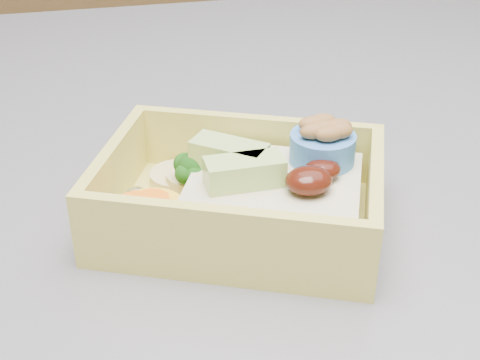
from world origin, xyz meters
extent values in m
cube|color=brown|center=(0.00, 1.20, 0.45)|extent=(3.20, 0.60, 0.90)
cube|color=#323236|center=(0.00, -0.10, 0.90)|extent=(1.24, 0.84, 0.04)
cube|color=#D3C957|center=(0.01, -0.22, 0.92)|extent=(0.22, 0.19, 0.01)
cube|color=#D3C957|center=(0.03, -0.16, 0.95)|extent=(0.17, 0.08, 0.04)
cube|color=#D3C957|center=(-0.02, -0.28, 0.95)|extent=(0.17, 0.08, 0.04)
cube|color=#D3C957|center=(0.09, -0.25, 0.95)|extent=(0.05, 0.11, 0.04)
cube|color=#D3C957|center=(-0.07, -0.19, 0.95)|extent=(0.05, 0.11, 0.04)
cube|color=tan|center=(0.03, -0.23, 0.94)|extent=(0.14, 0.14, 0.03)
ellipsoid|color=#370F08|center=(0.05, -0.25, 0.96)|extent=(0.04, 0.04, 0.02)
ellipsoid|color=#370F08|center=(0.06, -0.23, 0.96)|extent=(0.03, 0.03, 0.01)
cube|color=#A8D16D|center=(0.01, -0.23, 0.97)|extent=(0.05, 0.02, 0.02)
cube|color=#A8D16D|center=(0.01, -0.20, 0.97)|extent=(0.05, 0.05, 0.02)
cylinder|color=#83B461|center=(-0.02, -0.19, 0.94)|extent=(0.01, 0.01, 0.02)
sphere|color=#184F12|center=(-0.02, -0.19, 0.95)|extent=(0.02, 0.02, 0.02)
sphere|color=#184F12|center=(-0.01, -0.19, 0.95)|extent=(0.02, 0.02, 0.02)
sphere|color=#184F12|center=(-0.02, -0.19, 0.95)|extent=(0.02, 0.02, 0.02)
sphere|color=#184F12|center=(-0.02, -0.20, 0.95)|extent=(0.01, 0.01, 0.01)
sphere|color=#184F12|center=(-0.02, -0.20, 0.95)|extent=(0.01, 0.01, 0.01)
sphere|color=#184F12|center=(-0.01, -0.18, 0.95)|extent=(0.01, 0.01, 0.01)
cylinder|color=yellow|center=(-0.05, -0.23, 0.94)|extent=(0.04, 0.04, 0.02)
cylinder|color=orange|center=(-0.05, -0.22, 0.95)|extent=(0.02, 0.02, 0.00)
cylinder|color=orange|center=(-0.06, -0.23, 0.95)|extent=(0.02, 0.02, 0.00)
cylinder|color=tan|center=(-0.02, -0.17, 0.93)|extent=(0.04, 0.04, 0.01)
cylinder|color=tan|center=(-0.01, -0.18, 0.94)|extent=(0.04, 0.04, 0.01)
ellipsoid|color=white|center=(0.01, -0.17, 0.94)|extent=(0.02, 0.02, 0.02)
ellipsoid|color=white|center=(-0.06, -0.20, 0.94)|extent=(0.02, 0.02, 0.02)
cylinder|color=#3C7ACD|center=(0.07, -0.21, 0.97)|extent=(0.04, 0.04, 0.02)
ellipsoid|color=brown|center=(0.07, -0.21, 0.98)|extent=(0.02, 0.02, 0.01)
ellipsoid|color=brown|center=(0.08, -0.21, 0.98)|extent=(0.02, 0.02, 0.01)
ellipsoid|color=brown|center=(0.06, -0.20, 0.98)|extent=(0.02, 0.02, 0.01)
ellipsoid|color=brown|center=(0.07, -0.22, 0.98)|extent=(0.02, 0.02, 0.01)
ellipsoid|color=brown|center=(0.06, -0.21, 0.98)|extent=(0.02, 0.02, 0.01)
ellipsoid|color=brown|center=(0.08, -0.22, 0.98)|extent=(0.02, 0.02, 0.01)
ellipsoid|color=brown|center=(0.07, -0.20, 0.98)|extent=(0.02, 0.02, 0.01)
camera|label=1|loc=(-0.08, -0.58, 1.18)|focal=50.00mm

